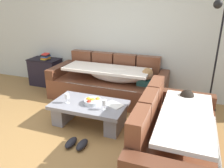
# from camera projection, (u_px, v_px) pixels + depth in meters

# --- Properties ---
(ground_plane) EXTENTS (14.00, 14.00, 0.00)m
(ground_plane) POSITION_uv_depth(u_px,v_px,m) (69.00, 141.00, 3.29)
(ground_plane) COLOR olive
(back_wall) EXTENTS (9.00, 0.10, 2.70)m
(back_wall) POSITION_uv_depth(u_px,v_px,m) (117.00, 30.00, 4.69)
(back_wall) COLOR beige
(back_wall) RESTS_ON ground_plane
(couch_along_wall) EXTENTS (2.36, 0.92, 0.88)m
(couch_along_wall) POSITION_uv_depth(u_px,v_px,m) (110.00, 83.00, 4.58)
(couch_along_wall) COLOR brown
(couch_along_wall) RESTS_ON ground_plane
(couch_near_window) EXTENTS (0.92, 1.90, 0.88)m
(couch_near_window) POSITION_uv_depth(u_px,v_px,m) (175.00, 138.00, 2.78)
(couch_near_window) COLOR brown
(couch_near_window) RESTS_ON ground_plane
(coffee_table) EXTENTS (1.20, 0.68, 0.38)m
(coffee_table) POSITION_uv_depth(u_px,v_px,m) (89.00, 111.00, 3.65)
(coffee_table) COLOR gray
(coffee_table) RESTS_ON ground_plane
(fruit_bowl) EXTENTS (0.28, 0.28, 0.10)m
(fruit_bowl) POSITION_uv_depth(u_px,v_px,m) (93.00, 101.00, 3.57)
(fruit_bowl) COLOR silver
(fruit_bowl) RESTS_ON coffee_table
(wine_glass_near_left) EXTENTS (0.07, 0.07, 0.17)m
(wine_glass_near_left) POSITION_uv_depth(u_px,v_px,m) (67.00, 96.00, 3.57)
(wine_glass_near_left) COLOR silver
(wine_glass_near_left) RESTS_ON coffee_table
(wine_glass_near_right) EXTENTS (0.07, 0.07, 0.17)m
(wine_glass_near_right) POSITION_uv_depth(u_px,v_px,m) (104.00, 103.00, 3.35)
(wine_glass_near_right) COLOR silver
(wine_glass_near_right) RESTS_ON coffee_table
(open_magazine) EXTENTS (0.34, 0.30, 0.01)m
(open_magazine) POSITION_uv_depth(u_px,v_px,m) (114.00, 105.00, 3.54)
(open_magazine) COLOR white
(open_magazine) RESTS_ON coffee_table
(side_cabinet) EXTENTS (0.72, 0.44, 0.64)m
(side_cabinet) POSITION_uv_depth(u_px,v_px,m) (46.00, 72.00, 5.35)
(side_cabinet) COLOR black
(side_cabinet) RESTS_ON ground_plane
(book_stack_on_cabinet) EXTENTS (0.19, 0.23, 0.14)m
(book_stack_on_cabinet) POSITION_uv_depth(u_px,v_px,m) (45.00, 56.00, 5.19)
(book_stack_on_cabinet) COLOR gold
(book_stack_on_cabinet) RESTS_ON side_cabinet
(floor_lamp) EXTENTS (0.33, 0.31, 1.95)m
(floor_lamp) POSITION_uv_depth(u_px,v_px,m) (214.00, 51.00, 3.81)
(floor_lamp) COLOR black
(floor_lamp) RESTS_ON ground_plane
(pair_of_shoes) EXTENTS (0.29, 0.28, 0.09)m
(pair_of_shoes) POSITION_uv_depth(u_px,v_px,m) (77.00, 144.00, 3.15)
(pair_of_shoes) COLOR black
(pair_of_shoes) RESTS_ON ground_plane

